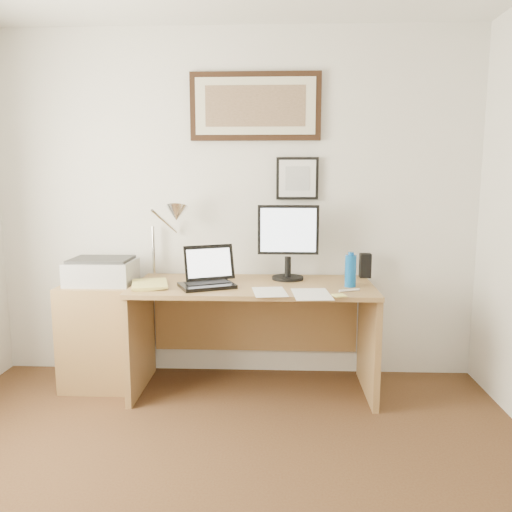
# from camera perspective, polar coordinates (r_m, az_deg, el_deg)

# --- Properties ---
(wall_back) EXTENTS (3.50, 0.02, 2.50)m
(wall_back) POSITION_cam_1_polar(r_m,az_deg,el_deg) (3.65, -2.42, 5.71)
(wall_back) COLOR silver
(wall_back) RESTS_ON ground
(side_cabinet) EXTENTS (0.50, 0.40, 0.73)m
(side_cabinet) POSITION_cam_1_polar(r_m,az_deg,el_deg) (3.70, -17.28, -8.63)
(side_cabinet) COLOR olive
(side_cabinet) RESTS_ON floor
(water_bottle) EXTENTS (0.07, 0.07, 0.21)m
(water_bottle) POSITION_cam_1_polar(r_m,az_deg,el_deg) (3.31, 10.75, -1.69)
(water_bottle) COLOR #0C52A1
(water_bottle) RESTS_ON desk
(bottle_cap) EXTENTS (0.04, 0.04, 0.02)m
(bottle_cap) POSITION_cam_1_polar(r_m,az_deg,el_deg) (3.29, 10.81, 0.27)
(bottle_cap) COLOR #0C52A1
(bottle_cap) RESTS_ON water_bottle
(speaker) EXTENTS (0.08, 0.07, 0.17)m
(speaker) POSITION_cam_1_polar(r_m,az_deg,el_deg) (3.64, 12.37, -1.06)
(speaker) COLOR black
(speaker) RESTS_ON desk
(paper_sheet_a) EXTENTS (0.24, 0.31, 0.00)m
(paper_sheet_a) POSITION_cam_1_polar(r_m,az_deg,el_deg) (3.12, 1.57, -4.13)
(paper_sheet_a) COLOR white
(paper_sheet_a) RESTS_ON desk
(paper_sheet_b) EXTENTS (0.25, 0.34, 0.00)m
(paper_sheet_b) POSITION_cam_1_polar(r_m,az_deg,el_deg) (3.07, 6.37, -4.35)
(paper_sheet_b) COLOR white
(paper_sheet_b) RESTS_ON desk
(sticky_pad) EXTENTS (0.09, 0.09, 0.01)m
(sticky_pad) POSITION_cam_1_polar(r_m,az_deg,el_deg) (3.04, 9.49, -4.47)
(sticky_pad) COLOR #EBE36F
(sticky_pad) RESTS_ON desk
(marker_pen) EXTENTS (0.14, 0.06, 0.02)m
(marker_pen) POSITION_cam_1_polar(r_m,az_deg,el_deg) (3.18, 10.62, -3.87)
(marker_pen) COLOR white
(marker_pen) RESTS_ON desk
(book) EXTENTS (0.30, 0.36, 0.02)m
(book) POSITION_cam_1_polar(r_m,az_deg,el_deg) (3.35, -13.99, -3.27)
(book) COLOR #D5CA64
(book) RESTS_ON desk
(desk) EXTENTS (1.60, 0.70, 0.75)m
(desk) POSITION_cam_1_polar(r_m,az_deg,el_deg) (3.48, -0.26, -6.73)
(desk) COLOR olive
(desk) RESTS_ON floor
(laptop) EXTENTS (0.41, 0.42, 0.26)m
(laptop) POSITION_cam_1_polar(r_m,az_deg,el_deg) (3.30, -5.53, -2.41)
(laptop) COLOR black
(laptop) RESTS_ON desk
(lcd_monitor) EXTENTS (0.42, 0.22, 0.52)m
(lcd_monitor) POSITION_cam_1_polar(r_m,az_deg,el_deg) (3.45, 3.69, 2.02)
(lcd_monitor) COLOR black
(lcd_monitor) RESTS_ON desk
(printer) EXTENTS (0.44, 0.34, 0.18)m
(printer) POSITION_cam_1_polar(r_m,az_deg,el_deg) (3.60, -17.21, -1.66)
(printer) COLOR #AAAAAD
(printer) RESTS_ON side_cabinet
(desk_lamp) EXTENTS (0.29, 0.27, 0.53)m
(desk_lamp) POSITION_cam_1_polar(r_m,az_deg,el_deg) (3.53, -9.32, 4.47)
(desk_lamp) COLOR silver
(desk_lamp) RESTS_ON desk
(picture_large) EXTENTS (0.92, 0.04, 0.47)m
(picture_large) POSITION_cam_1_polar(r_m,az_deg,el_deg) (3.64, -0.08, 16.74)
(picture_large) COLOR black
(picture_large) RESTS_ON wall_back
(picture_small) EXTENTS (0.30, 0.03, 0.30)m
(picture_small) POSITION_cam_1_polar(r_m,az_deg,el_deg) (3.61, 4.74, 8.82)
(picture_small) COLOR black
(picture_small) RESTS_ON wall_back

